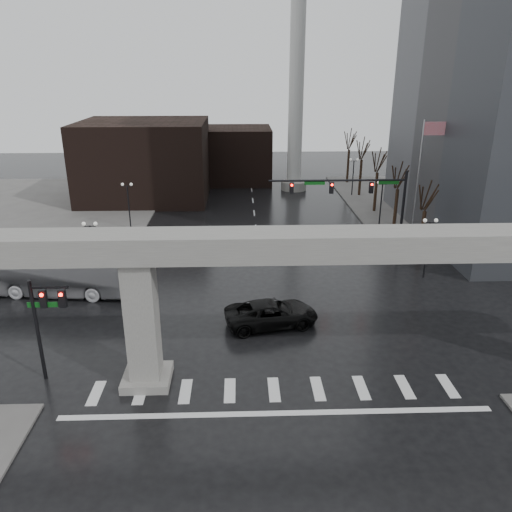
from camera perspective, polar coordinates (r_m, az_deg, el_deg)
The scene contains 23 objects.
ground at distance 28.92m, azimuth 1.92°, elevation -13.84°, with size 160.00×160.00×0.00m, color black.
sidewalk_ne at distance 67.86m, azimuth 22.36°, elevation 5.29°, with size 28.00×36.00×0.15m, color #63605E.
sidewalk_nw at distance 66.51m, azimuth -23.35°, elevation 4.86°, with size 28.00×36.00×0.15m, color #63605E.
elevated_guideway at distance 25.76m, azimuth 4.91°, elevation -1.06°, with size 48.00×2.60×8.70m.
building_far_left at distance 67.83m, azimuth -12.54°, elevation 10.63°, with size 16.00×14.00×10.00m, color black.
building_far_mid at distance 76.74m, azimuth -2.15°, elevation 11.48°, with size 10.00×10.00×8.00m, color black.
smokestack at distance 70.22m, azimuth 4.62°, elevation 18.24°, with size 3.60×3.60×30.00m.
signal_mast_arm at distance 45.13m, azimuth 11.97°, elevation 6.77°, with size 12.12×0.43×8.00m.
signal_left_pole at distance 29.16m, azimuth -22.97°, elevation -6.07°, with size 2.30×0.30×6.00m.
flagpole_assembly at distance 49.61m, azimuth 18.44°, elevation 9.42°, with size 2.06×0.12×12.00m.
lamp_right_0 at distance 42.71m, azimuth 19.09°, elevation 1.97°, with size 1.22×0.32×5.11m.
lamp_right_1 at distance 55.46m, azimuth 14.17°, elevation 6.67°, with size 1.22×0.32×5.11m.
lamp_right_2 at distance 68.71m, azimuth 11.07°, elevation 9.57°, with size 1.22×0.32×5.11m.
lamp_left_0 at distance 41.59m, azimuth -18.26°, elevation 1.57°, with size 1.22×0.32×5.11m.
lamp_left_1 at distance 54.60m, azimuth -14.41°, elevation 6.43°, with size 1.22×0.32×5.11m.
lamp_left_2 at distance 68.01m, azimuth -12.02°, elevation 9.39°, with size 1.22×0.32×5.11m.
tree_right_0 at distance 46.84m, azimuth 18.51°, elevation 2.77°, with size 1.09×1.58×7.50m.
tree_right_1 at distance 54.07m, azimuth 15.72°, elevation 5.48°, with size 1.09×1.61×7.67m.
tree_right_2 at distance 61.50m, azimuth 13.57°, elevation 7.54°, with size 1.10×1.63×7.85m.
tree_right_3 at distance 69.05m, azimuth 11.88°, elevation 9.15°, with size 1.11×1.66×8.02m.
tree_right_4 at distance 76.70m, azimuth 10.51°, elevation 10.43°, with size 1.12×1.69×8.19m.
pickup_truck at distance 33.84m, azimuth 1.79°, elevation -6.59°, with size 2.88×6.25×1.74m, color black.
city_bus at distance 41.15m, azimuth -22.08°, elevation -1.61°, with size 3.04×13.01×3.62m, color #98989C.
Camera 1 is at (-1.75, -23.72, 16.45)m, focal length 35.00 mm.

